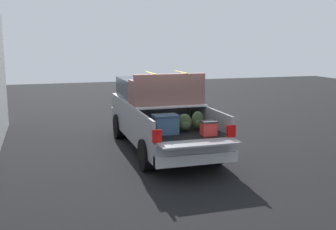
# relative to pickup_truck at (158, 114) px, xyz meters

# --- Properties ---
(ground_plane) EXTENTS (40.00, 40.00, 0.00)m
(ground_plane) POSITION_rel_pickup_truck_xyz_m (-0.38, -0.00, -0.97)
(ground_plane) COLOR black
(pickup_truck) EXTENTS (6.05, 2.06, 2.23)m
(pickup_truck) POSITION_rel_pickup_truck_xyz_m (0.00, 0.00, 0.00)
(pickup_truck) COLOR gray
(pickup_truck) RESTS_ON ground_plane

